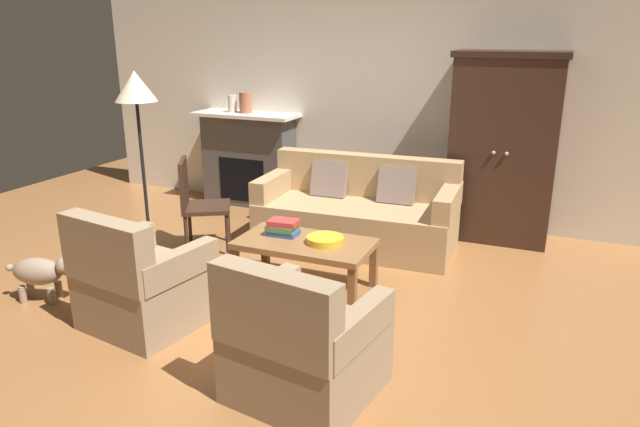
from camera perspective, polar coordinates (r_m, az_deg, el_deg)
ground_plane at (r=4.66m, az=-4.27°, el=-8.65°), size 9.60×9.60×0.00m
back_wall at (r=6.58m, az=5.86°, el=11.80°), size 7.20×0.10×2.80m
fireplace at (r=7.10m, az=-7.05°, el=5.39°), size 1.26×0.48×1.12m
armoire at (r=6.05m, az=17.57°, el=6.13°), size 1.06×0.57×1.87m
couch at (r=5.74m, az=3.72°, el=-0.06°), size 1.95×0.93×0.86m
coffee_table at (r=4.74m, az=-1.50°, el=-3.33°), size 1.10×0.60×0.42m
fruit_bowl at (r=4.66m, az=0.51°, el=-2.60°), size 0.30×0.30×0.06m
book_stack at (r=4.84m, az=-3.65°, el=-1.39°), size 0.26×0.19×0.13m
mantel_vase_cream at (r=7.07m, az=-8.61°, el=10.63°), size 0.11×0.11×0.20m
mantel_vase_terracotta at (r=6.98m, az=-7.33°, el=10.76°), size 0.15×0.15×0.24m
armchair_near_left at (r=4.38m, az=-17.12°, el=-6.70°), size 0.88×0.88×0.88m
armchair_near_right at (r=3.43m, az=-1.77°, el=-13.04°), size 0.88×0.88×0.88m
side_chair_wooden at (r=5.66m, az=-12.02°, el=1.37°), size 0.60×0.60×0.90m
floor_lamp at (r=5.31m, az=-17.61°, el=10.76°), size 0.36×0.36×1.73m
dog at (r=5.07m, az=-25.69°, el=-5.21°), size 0.55×0.31×0.39m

